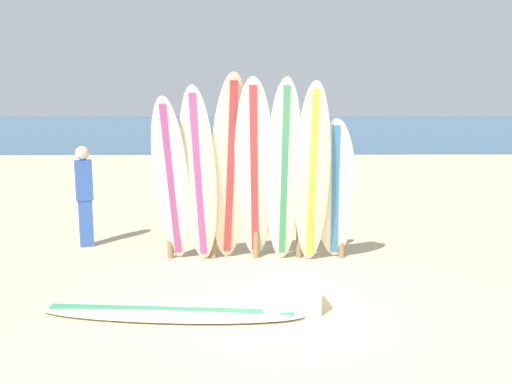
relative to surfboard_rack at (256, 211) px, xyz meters
name	(u,v)px	position (x,y,z in m)	size (l,w,h in m)	color
ground_plane	(295,317)	(0.36, -2.15, -0.69)	(120.00, 120.00, 0.00)	#D3BC8C
ocean_water	(251,124)	(0.36, 55.85, -0.69)	(120.00, 80.00, 0.01)	#1E5984
surfboard_rack	(256,211)	(0.00, 0.00, 0.00)	(2.56, 0.09, 1.16)	olive
surfboard_leaning_far_left	(171,182)	(-1.15, -0.33, 0.46)	(0.55, 0.86, 2.30)	white
surfboard_leaning_left	(198,177)	(-0.78, -0.35, 0.53)	(0.56, 0.73, 2.44)	beige
surfboard_leaning_center_left	(230,171)	(-0.36, -0.28, 0.61)	(0.69, 0.87, 2.60)	beige
surfboard_leaning_center	(254,173)	(-0.03, -0.30, 0.58)	(0.59, 0.95, 2.54)	silver
surfboard_leaning_center_right	(284,174)	(0.36, -0.36, 0.57)	(0.49, 0.73, 2.53)	white
surfboard_leaning_right	(312,176)	(0.73, -0.45, 0.55)	(0.50, 0.79, 2.48)	beige
surfboard_leaning_far_right	(335,191)	(1.08, -0.26, 0.32)	(0.67, 0.80, 2.02)	white
surfboard_lying_on_sand	(171,312)	(-0.93, -2.08, -0.66)	(2.84, 0.80, 0.08)	white
beachgoer_standing	(84,192)	(-2.63, 0.67, 0.17)	(0.29, 0.24, 1.56)	#3359B2
small_boat_offshore	(290,130)	(3.28, 34.41, -0.44)	(2.29, 2.29, 0.71)	#333842
cooler_box	(289,295)	(0.31, -2.01, -0.51)	(0.60, 0.40, 0.36)	white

